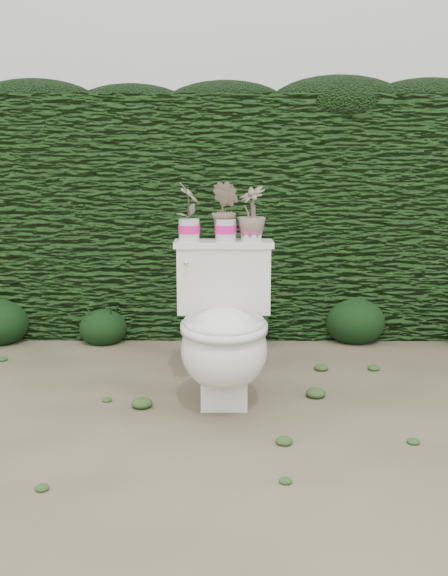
{
  "coord_description": "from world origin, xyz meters",
  "views": [
    {
      "loc": [
        -0.0,
        -3.05,
        1.14
      ],
      "look_at": [
        -0.02,
        0.09,
        0.55
      ],
      "focal_mm": 40.0,
      "sensor_mm": 36.0,
      "label": 1
    }
  ],
  "objects_px": {
    "potted_plant_left": "(189,213)",
    "potted_plant_right": "(251,215)",
    "toilet": "(224,333)",
    "potted_plant_center": "(226,213)"
  },
  "relations": [
    {
      "from": "toilet",
      "to": "potted_plant_right",
      "type": "xyz_separation_m",
      "value": [
        0.14,
        0.24,
        0.55
      ]
    },
    {
      "from": "toilet",
      "to": "potted_plant_right",
      "type": "height_order",
      "value": "potted_plant_right"
    },
    {
      "from": "potted_plant_right",
      "to": "potted_plant_left",
      "type": "bearing_deg",
      "value": -131.23
    },
    {
      "from": "potted_plant_left",
      "to": "potted_plant_center",
      "type": "bearing_deg",
      "value": -77.17
    },
    {
      "from": "potted_plant_left",
      "to": "potted_plant_right",
      "type": "bearing_deg",
      "value": -77.17
    },
    {
      "from": "potted_plant_center",
      "to": "potted_plant_right",
      "type": "relative_size",
      "value": 1.09
    },
    {
      "from": "potted_plant_center",
      "to": "potted_plant_left",
      "type": "bearing_deg",
      "value": -125.97
    },
    {
      "from": "potted_plant_right",
      "to": "toilet",
      "type": "bearing_deg",
      "value": -71.47
    },
    {
      "from": "potted_plant_left",
      "to": "potted_plant_right",
      "type": "xyz_separation_m",
      "value": [
        0.31,
        0.0,
        -0.01
      ]
    },
    {
      "from": "potted_plant_center",
      "to": "potted_plant_right",
      "type": "height_order",
      "value": "potted_plant_center"
    }
  ]
}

